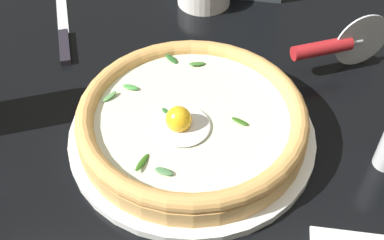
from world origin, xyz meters
The scene contains 5 objects.
ground_plane centered at (0.00, 0.00, -0.01)m, with size 2.40×2.40×0.03m, color black.
pizza_plate centered at (0.02, 0.03, 0.01)m, with size 0.33×0.33×0.01m, color white.
pizza centered at (0.01, 0.03, 0.03)m, with size 0.30×0.30×0.06m.
pizza_cutter centered at (0.16, -0.19, 0.04)m, with size 0.06×0.16×0.09m.
table_knife centered at (0.25, 0.25, 0.00)m, with size 0.24×0.07×0.01m.
Camera 1 is at (-0.42, 0.04, 0.49)m, focal length 44.98 mm.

